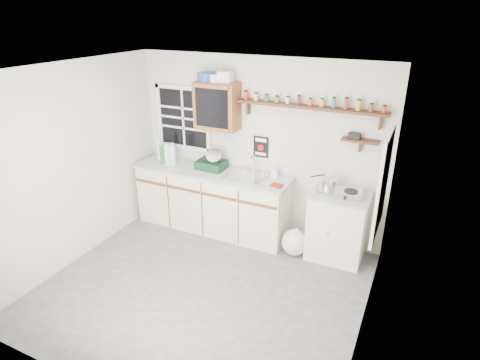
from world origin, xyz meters
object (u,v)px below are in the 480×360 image
Objects in this scene: upper_cabinet at (217,106)px; right_cabinet at (337,226)px; dish_rack at (212,162)px; spice_shelf at (310,106)px; main_cabinet at (212,200)px; hotplate at (339,192)px.

right_cabinet is at bearing -3.76° from upper_cabinet.
right_cabinet is 1.94m from dish_rack.
spice_shelf is 1.62m from dish_rack.
upper_cabinet is (0.03, 0.14, 1.36)m from main_cabinet.
upper_cabinet is 0.34× the size of spice_shelf.
right_cabinet is 2.26m from upper_cabinet.
right_cabinet is 1.40× the size of upper_cabinet.
upper_cabinet is at bearing 52.80° from dish_rack.
dish_rack is at bearing -128.15° from upper_cabinet.
hotplate is at bearing 0.17° from main_cabinet.
dish_rack reaches higher than main_cabinet.
upper_cabinet is at bearing 169.62° from hotplate.
upper_cabinet is 1.28m from spice_shelf.
upper_cabinet is (-1.80, 0.12, 1.37)m from right_cabinet.
right_cabinet is 0.48× the size of spice_shelf.
dish_rack is at bearing -173.84° from spice_shelf.
spice_shelf is at bearing 160.30° from right_cabinet.
main_cabinet is at bearing -170.77° from spice_shelf.
main_cabinet is 1.21× the size of spice_shelf.
spice_shelf is (1.31, 0.21, 1.47)m from main_cabinet.
main_cabinet is 5.70× the size of dish_rack.
right_cabinet is 1.58m from spice_shelf.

